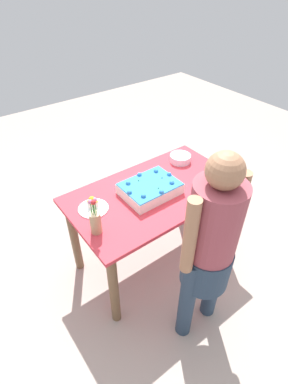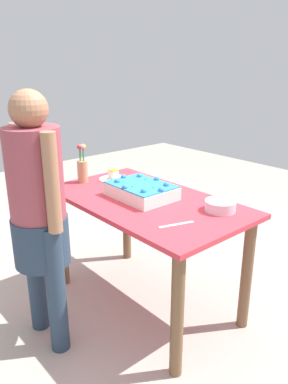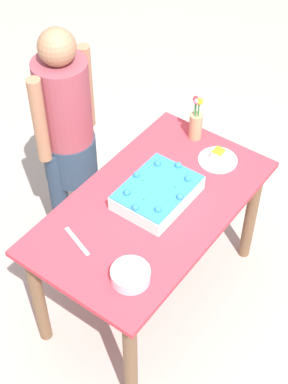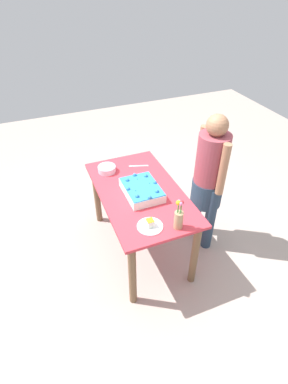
{
  "view_description": "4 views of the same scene",
  "coord_description": "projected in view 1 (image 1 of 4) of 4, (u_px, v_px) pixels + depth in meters",
  "views": [
    {
      "loc": [
        1.15,
        1.41,
        2.21
      ],
      "look_at": [
        0.09,
        -0.02,
        0.79
      ],
      "focal_mm": 28.0,
      "sensor_mm": 36.0,
      "label": 1
    },
    {
      "loc": [
        -1.7,
        1.49,
        1.61
      ],
      "look_at": [
        -0.05,
        0.06,
        0.85
      ],
      "focal_mm": 35.0,
      "sensor_mm": 36.0,
      "label": 2
    },
    {
      "loc": [
        -1.69,
        -1.19,
        2.98
      ],
      "look_at": [
        -0.05,
        0.02,
        0.9
      ],
      "focal_mm": 55.0,
      "sensor_mm": 36.0,
      "label": 3
    },
    {
      "loc": [
        2.12,
        -0.81,
        2.52
      ],
      "look_at": [
        0.06,
        0.02,
        0.81
      ],
      "focal_mm": 28.0,
      "sensor_mm": 36.0,
      "label": 4
    }
  ],
  "objects": [
    {
      "name": "dining_table",
      "position": [
        154.0,
        205.0,
        2.4
      ],
      "size": [
        1.34,
        0.76,
        0.78
      ],
      "color": "#D03542",
      "rests_on": "ground_plane"
    },
    {
      "name": "flower_vase",
      "position": [
        95.0,
        219.0,
        1.91
      ],
      "size": [
        0.08,
        0.08,
        0.28
      ],
      "color": "tan",
      "rests_on": "dining_table"
    },
    {
      "name": "sheet_cake",
      "position": [
        150.0,
        188.0,
        2.26
      ],
      "size": [
        0.42,
        0.31,
        0.11
      ],
      "color": "white",
      "rests_on": "dining_table"
    },
    {
      "name": "cake_knife",
      "position": [
        206.0,
        180.0,
        2.42
      ],
      "size": [
        0.08,
        0.2,
        0.0
      ],
      "primitive_type": "cube",
      "rotation": [
        0.0,
        0.0,
        4.39
      ],
      "color": "silver",
      "rests_on": "dining_table"
    },
    {
      "name": "person_standing",
      "position": [
        210.0,
        245.0,
        1.78
      ],
      "size": [
        0.45,
        0.31,
        1.49
      ],
      "rotation": [
        0.0,
        0.0,
        -1.57
      ],
      "color": "#283A4E",
      "rests_on": "ground_plane"
    },
    {
      "name": "ground_plane",
      "position": [
        153.0,
        256.0,
        2.8
      ],
      "size": [
        8.0,
        8.0,
        0.0
      ],
      "primitive_type": "plane",
      "color": "#AF9D92"
    },
    {
      "name": "serving_plate_with_slice",
      "position": [
        93.0,
        207.0,
        2.14
      ],
      "size": [
        0.22,
        0.22,
        0.07
      ],
      "color": "white",
      "rests_on": "dining_table"
    },
    {
      "name": "fruit_bowl",
      "position": [
        180.0,
        158.0,
        2.63
      ],
      "size": [
        0.18,
        0.18,
        0.06
      ],
      "primitive_type": "cylinder",
      "color": "silver",
      "rests_on": "dining_table"
    }
  ]
}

